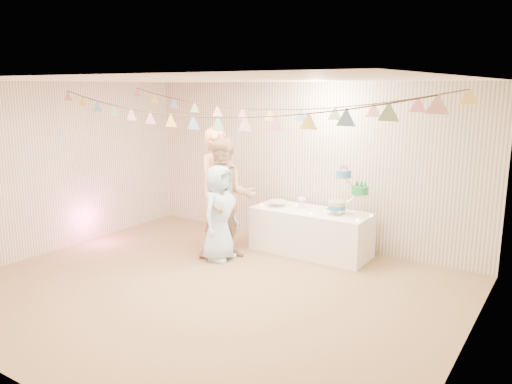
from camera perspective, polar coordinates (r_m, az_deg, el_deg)
The scene contains 24 objects.
floor at distance 6.48m, azimuth -5.49°, elevation -11.04°, with size 6.00×6.00×0.00m, color olive.
ceiling at distance 5.96m, azimuth -5.99°, elevation 12.62°, with size 6.00×6.00×0.00m, color white.
back_wall at distance 8.15m, azimuth 5.43°, elevation 3.26°, with size 6.00×6.00×0.00m, color silver.
front_wall at distance 4.50m, azimuth -26.30°, elevation -5.11°, with size 6.00×6.00×0.00m, color silver.
left_wall at distance 8.29m, azimuth -22.07°, elevation 2.58°, with size 5.00×5.00×0.00m, color silver.
right_wall at distance 4.84m, azimuth 23.12°, elevation -3.68°, with size 5.00×5.00×0.00m, color silver.
table at distance 7.72m, azimuth 6.27°, elevation -4.55°, with size 1.81×0.73×0.68m, color white.
cake_stand at distance 7.36m, azimuth 10.39°, elevation 0.55°, with size 0.62×0.36×0.69m, color silver, non-canonical shape.
cake_bottom at distance 7.42m, azimuth 9.07°, elevation -1.35°, with size 0.31×0.31×0.15m, color teal, non-canonical shape.
cake_middle at distance 7.37m, azimuth 11.95°, elevation 0.60°, with size 0.27×0.27×0.22m, color #1F9045, non-canonical shape.
cake_top_tier at distance 7.31m, azimuth 9.94°, elevation 2.73°, with size 0.25×0.25×0.19m, color #3F85C7, non-canonical shape.
platter at distance 7.84m, azimuth 2.46°, elevation -1.07°, with size 0.30×0.30×0.02m, color white.
posy at distance 7.73m, azimuth 5.22°, elevation -0.69°, with size 0.16×0.16×0.18m, color white, non-canonical shape.
person_adult_a at distance 7.74m, azimuth -4.31°, elevation 0.22°, with size 0.70×0.46×1.91m, color #F9AE82.
person_adult_b at distance 7.38m, azimuth -3.42°, elevation -0.79°, with size 0.87×0.68×1.80m, color tan.
person_child at distance 7.32m, azimuth -4.21°, elevation -2.40°, with size 0.70×0.45×1.42m, color #B4DCFF.
bunting_back at distance 6.85m, azimuth -0.01°, elevation 10.50°, with size 5.60×1.10×0.40m, color pink, non-canonical shape.
bunting_front at distance 5.81m, azimuth -7.20°, elevation 9.85°, with size 5.60×0.90×0.36m, color #72A5E5, non-canonical shape.
tealight_0 at distance 7.89m, azimuth 0.66°, elevation -1.45°, with size 0.04×0.04×0.03m, color #FFD88C.
tealight_1 at distance 7.94m, azimuth 4.68°, elevation -1.40°, with size 0.04×0.04×0.03m, color #FFD88C.
tealight_2 at distance 7.40m, azimuth 6.24°, elevation -2.44°, with size 0.04×0.04×0.03m, color #FFD88C.
tealight_3 at distance 7.68m, azimuth 9.41°, elevation -1.99°, with size 0.04×0.04×0.03m, color #FFD88C.
tealight_4 at distance 7.14m, azimuth 11.53°, elevation -3.12°, with size 0.04×0.04×0.03m, color #FFD88C.
tealight_5 at distance 7.42m, azimuth 13.06°, elevation -2.64°, with size 0.04×0.04×0.03m, color #FFD88C.
Camera 1 is at (3.78, -4.62, 2.52)m, focal length 35.00 mm.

